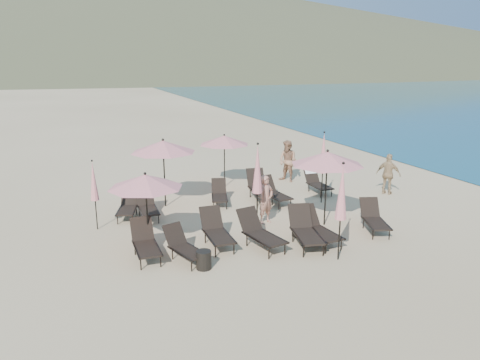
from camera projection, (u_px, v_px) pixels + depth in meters
name	position (u px, v px, depth m)	size (l,w,h in m)	color
ground	(302.00, 242.00, 13.87)	(800.00, 800.00, 0.00)	#D6BA8C
volcanic_headland	(174.00, 23.00, 304.55)	(690.00, 690.00, 55.00)	brown
lounger_0	(145.00, 242.00, 12.72)	(0.66, 1.65, 0.94)	black
lounger_1	(184.00, 246.00, 12.54)	(1.00, 1.61, 0.87)	black
lounger_2	(216.00, 230.00, 13.52)	(0.72, 1.73, 0.98)	black
lounger_3	(260.00, 232.00, 13.38)	(0.99, 1.83, 1.00)	black
lounger_4	(318.00, 228.00, 13.74)	(0.75, 1.73, 0.97)	black
lounger_5	(374.00, 218.00, 14.64)	(1.10, 1.70, 0.91)	black
lounger_6	(147.00, 203.00, 15.95)	(0.66, 1.64, 1.01)	black
lounger_7	(128.00, 206.00, 15.93)	(1.01, 1.63, 0.88)	black
lounger_8	(219.00, 194.00, 17.35)	(0.95, 1.56, 0.84)	black
lounger_9	(259.00, 187.00, 17.94)	(0.99, 1.91, 1.05)	black
lounger_10	(274.00, 192.00, 17.44)	(0.79, 1.68, 0.93)	black
lounger_11	(316.00, 181.00, 18.88)	(0.61, 1.61, 1.00)	black
lounger_12	(305.00, 229.00, 13.53)	(1.06, 1.90, 1.03)	black
umbrella_open_0	(145.00, 181.00, 12.90)	(2.09, 2.09, 2.25)	black
umbrella_open_1	(327.00, 158.00, 14.74)	(2.33, 2.33, 2.51)	black
umbrella_open_2	(163.00, 147.00, 16.63)	(2.34, 2.34, 2.52)	black
umbrella_open_3	(224.00, 140.00, 19.30)	(2.09, 2.09, 2.24)	black
umbrella_closed_0	(342.00, 193.00, 12.19)	(0.32, 0.32, 2.71)	black
umbrella_closed_1	(323.00, 153.00, 17.15)	(0.32, 0.32, 2.71)	black
umbrella_closed_2	(94.00, 181.00, 14.49)	(0.26, 0.26, 2.26)	black
umbrella_closed_3	(257.00, 170.00, 14.45)	(0.33, 0.33, 2.79)	black
side_table_0	(204.00, 260.00, 12.06)	(0.40, 0.40, 0.49)	black
side_table_1	(298.00, 229.00, 14.26)	(0.40, 0.40, 0.48)	black
beachgoer_a	(266.00, 199.00, 15.28)	(0.59, 0.38, 1.61)	tan
beachgoer_b	(288.00, 161.00, 20.38)	(0.88, 0.69, 1.81)	#A47354
beachgoer_c	(388.00, 174.00, 18.50)	(0.96, 0.40, 1.64)	tan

